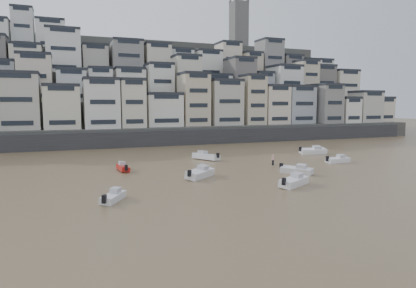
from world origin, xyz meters
name	(u,v)px	position (x,y,z in m)	size (l,w,h in m)	color
ground	(279,265)	(0.00, 0.00, 0.00)	(400.00, 400.00, 0.00)	olive
harbor_wall	(166,138)	(10.00, 65.00, 1.75)	(140.00, 3.00, 3.50)	#38383A
hillside	(149,94)	(14.73, 104.84, 13.01)	(141.04, 66.00, 50.00)	#4C4C47
boat_f	(123,167)	(-4.07, 35.34, 0.57)	(4.15, 1.36, 1.13)	#B41B16
boat_b	(297,169)	(18.00, 24.36, 0.66)	(4.82, 1.58, 1.31)	silver
boat_g	(313,150)	(32.67, 40.28, 0.77)	(5.66, 1.85, 1.54)	white
boat_d	(338,159)	(29.93, 30.10, 0.63)	(4.63, 1.52, 1.26)	white
boat_a	(294,180)	(13.29, 18.02, 0.72)	(5.27, 1.72, 1.44)	white
boat_h	(206,155)	(10.94, 41.13, 0.77)	(5.66, 1.85, 1.54)	white
boat_j	(113,195)	(-7.43, 18.70, 0.57)	(4.17, 1.36, 1.14)	silver
boat_c	(200,172)	(4.61, 26.59, 0.76)	(5.59, 1.83, 1.52)	white
person_pink	(273,160)	(18.74, 31.88, 0.87)	(0.44, 0.44, 1.74)	#D29794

